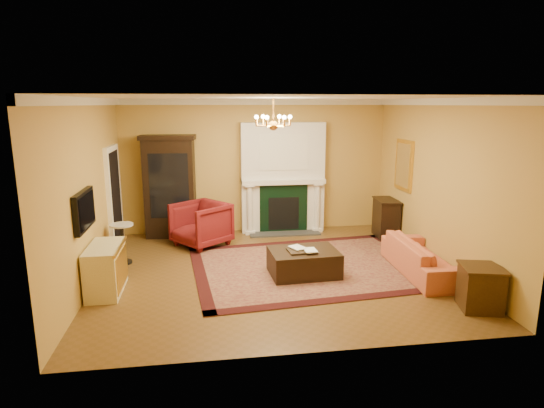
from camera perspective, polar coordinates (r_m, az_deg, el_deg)
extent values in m
cube|color=brown|center=(8.16, 0.15, -8.46)|extent=(6.00, 5.50, 0.02)
cube|color=white|center=(7.62, 0.17, 13.27)|extent=(6.00, 5.50, 0.02)
cube|color=#BA9142|center=(10.45, -2.07, 4.74)|extent=(6.00, 0.02, 3.00)
cube|color=#BA9142|center=(5.10, 4.73, -3.54)|extent=(6.00, 0.02, 3.00)
cube|color=#BA9142|center=(7.89, -22.00, 1.31)|extent=(0.02, 5.50, 3.00)
cube|color=#BA9142|center=(8.71, 20.18, 2.42)|extent=(0.02, 5.50, 3.00)
cube|color=silver|center=(10.40, 1.33, 3.32)|extent=(1.90, 0.32, 2.50)
cube|color=silver|center=(10.16, 1.51, 6.51)|extent=(1.10, 0.01, 0.80)
cube|color=black|center=(10.37, 1.47, -0.65)|extent=(1.10, 0.02, 1.10)
cube|color=black|center=(10.39, 1.47, -1.19)|extent=(0.70, 0.02, 0.75)
cube|color=#333333|center=(10.39, 1.57, -3.65)|extent=(1.60, 0.50, 0.04)
cube|color=silver|center=(10.36, 1.39, 2.88)|extent=(1.90, 0.44, 0.10)
cylinder|color=silver|center=(10.25, -2.82, -0.59)|extent=(0.14, 0.14, 1.18)
cylinder|color=silver|center=(10.51, 5.68, -0.31)|extent=(0.14, 0.14, 1.18)
cube|color=silver|center=(10.31, -2.10, 12.66)|extent=(6.00, 0.08, 0.12)
cube|color=silver|center=(7.76, -22.52, 11.81)|extent=(0.08, 5.50, 0.12)
cube|color=silver|center=(8.57, 20.61, 11.94)|extent=(0.08, 5.50, 0.12)
cube|color=white|center=(9.60, -19.18, 0.63)|extent=(0.08, 1.05, 2.10)
cube|color=black|center=(9.60, -18.96, 0.46)|extent=(0.02, 0.85, 1.95)
cube|color=black|center=(7.34, -22.52, -0.72)|extent=(0.08, 0.95, 0.58)
cube|color=black|center=(7.33, -22.18, -0.71)|extent=(0.01, 0.85, 0.48)
cube|color=gold|center=(9.91, 16.23, 4.70)|extent=(0.05, 0.76, 1.05)
cube|color=white|center=(9.89, 16.08, 4.70)|extent=(0.01, 0.62, 0.90)
cylinder|color=#CC8A38|center=(7.62, 0.17, 11.69)|extent=(0.03, 0.03, 0.40)
sphere|color=#CC8A38|center=(7.63, 0.17, 9.81)|extent=(0.16, 0.16, 0.16)
sphere|color=#FFE5B2|center=(7.67, 2.27, 10.86)|extent=(0.07, 0.07, 0.07)
sphere|color=#FFE5B2|center=(7.88, 0.93, 10.91)|extent=(0.07, 0.07, 0.07)
sphere|color=#FFE5B2|center=(7.84, -1.13, 10.90)|extent=(0.07, 0.07, 0.07)
sphere|color=#FFE5B2|center=(7.58, -1.96, 10.85)|extent=(0.07, 0.07, 0.07)
sphere|color=#FFE5B2|center=(7.36, -0.65, 10.80)|extent=(0.07, 0.07, 0.07)
sphere|color=#FFE5B2|center=(7.40, 1.54, 10.81)|extent=(0.07, 0.07, 0.07)
cube|color=#480F19|center=(8.38, 4.93, -7.80)|extent=(4.48, 3.53, 0.02)
cube|color=black|center=(10.22, -12.67, 1.86)|extent=(1.11, 0.57, 2.15)
imported|color=maroon|center=(9.55, -8.92, -2.25)|extent=(1.32, 1.33, 1.00)
cylinder|color=black|center=(8.96, -18.06, -6.95)|extent=(0.30, 0.30, 0.04)
cylinder|color=black|center=(8.85, -18.22, -4.75)|extent=(0.06, 0.06, 0.68)
cylinder|color=silver|center=(8.75, -18.38, -2.51)|extent=(0.42, 0.42, 0.03)
cube|color=beige|center=(7.63, -20.15, -7.66)|extent=(0.48, 1.02, 0.76)
imported|color=#C3623D|center=(8.35, 18.43, -5.69)|extent=(0.66, 2.03, 0.79)
cube|color=#36220E|center=(7.27, 24.68, -9.66)|extent=(0.64, 0.64, 0.61)
cube|color=black|center=(10.36, 14.10, -1.83)|extent=(0.50, 0.78, 0.82)
cube|color=black|center=(7.92, 3.99, -7.30)|extent=(1.20, 0.90, 0.43)
cube|color=black|center=(7.78, 3.76, -5.87)|extent=(0.50, 0.40, 0.03)
imported|color=gray|center=(7.74, 2.60, -4.74)|extent=(0.20, 0.12, 0.28)
imported|color=gray|center=(7.66, 4.11, -4.95)|extent=(0.20, 0.03, 0.28)
cylinder|color=#9C9375|center=(10.25, -2.01, 3.34)|extent=(0.12, 0.12, 0.10)
cone|color=black|center=(10.22, -2.02, 4.59)|extent=(0.17, 0.17, 0.36)
cylinder|color=#9C9375|center=(10.44, 4.35, 3.46)|extent=(0.11, 0.11, 0.09)
cone|color=black|center=(10.41, 4.37, 4.66)|extent=(0.16, 0.16, 0.35)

